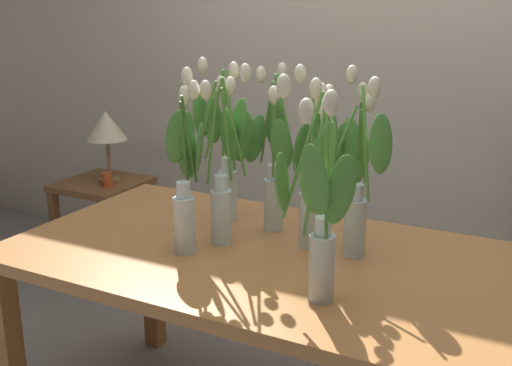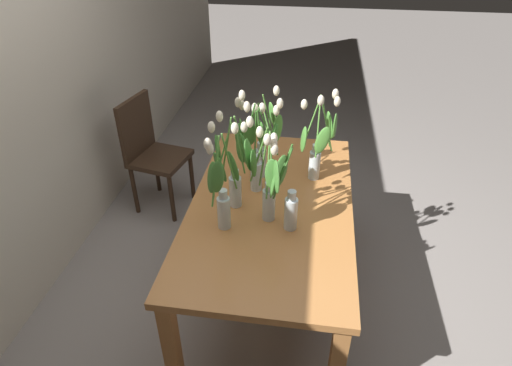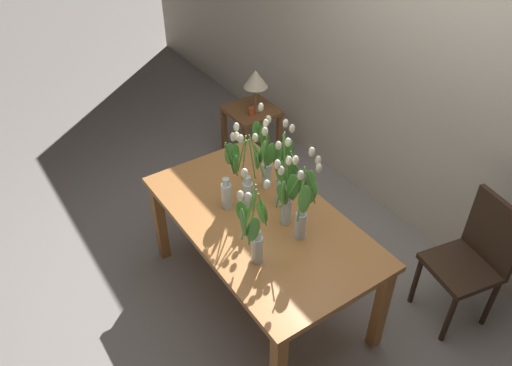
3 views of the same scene
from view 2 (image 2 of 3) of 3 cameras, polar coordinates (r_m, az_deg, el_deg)
name	(u,v)px [view 2 (image 2 of 3)]	position (r m, az deg, el deg)	size (l,w,h in m)	color
ground_plane	(269,293)	(2.91, 1.79, -14.41)	(18.00, 18.00, 0.00)	gray
dining_table	(271,215)	(2.47, 2.06, -4.30)	(1.60, 0.90, 0.74)	#B7753D
tulip_vase_0	(319,146)	(2.52, 8.35, 4.96)	(0.24, 0.22, 0.58)	silver
tulip_vase_1	(266,182)	(2.14, 1.32, 0.12)	(0.19, 0.25, 0.57)	silver
tulip_vase_2	(286,200)	(2.12, 4.00, -2.33)	(0.15, 0.15, 0.53)	silver
tulip_vase_3	(234,169)	(2.27, -3.01, 1.85)	(0.28, 0.20, 0.57)	silver
tulip_vase_4	(260,143)	(2.52, 0.51, 5.36)	(0.23, 0.28, 0.56)	silver
tulip_vase_5	(222,193)	(2.11, -4.50, -1.38)	(0.25, 0.16, 0.57)	silver
tulip_vase_6	(257,152)	(2.42, 0.09, 4.13)	(0.15, 0.28, 0.57)	silver
dining_chair	(150,149)	(3.48, -13.89, 4.46)	(0.47, 0.47, 0.93)	#382619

